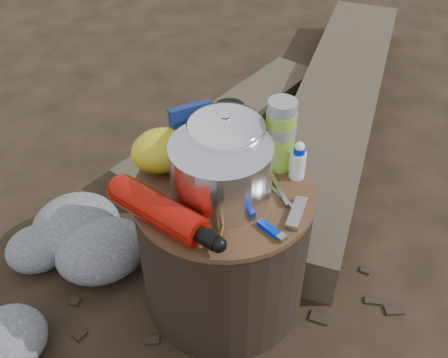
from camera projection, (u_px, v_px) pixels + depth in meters
name	position (u px, v px, depth m)	size (l,w,h in m)	color
ground	(224.00, 293.00, 1.65)	(60.00, 60.00, 0.00)	black
stump	(224.00, 246.00, 1.50)	(0.48, 0.48, 0.45)	black
rock_ring	(81.00, 330.00, 1.43)	(0.47, 1.02, 0.20)	slate
log_main	(336.00, 107.00, 2.32)	(0.34, 2.02, 0.17)	#41372B
log_small	(226.00, 122.00, 2.29)	(0.21, 1.16, 0.10)	#41372B
foil_windscreen	(221.00, 171.00, 1.29)	(0.26, 0.26, 0.16)	silver
camping_pot	(226.00, 147.00, 1.33)	(0.20, 0.20, 0.20)	white
fuel_bottle	(159.00, 211.00, 1.24)	(0.08, 0.33, 0.08)	#A40F06
thermos	(280.00, 135.00, 1.37)	(0.08, 0.08, 0.20)	#8CBF38
travel_mug	(229.00, 125.00, 1.47)	(0.08, 0.08, 0.12)	black
stuff_sack	(162.00, 150.00, 1.39)	(0.17, 0.14, 0.12)	gold
food_pouch	(193.00, 131.00, 1.42)	(0.12, 0.03, 0.16)	navy
lighter	(269.00, 228.00, 1.24)	(0.02, 0.08, 0.01)	#0024C7
multitool	(297.00, 213.00, 1.28)	(0.03, 0.11, 0.02)	#A9A9AE
pot_grabber	(275.00, 190.00, 1.34)	(0.04, 0.15, 0.01)	#A9A9AE
squeeze_bottle	(298.00, 162.00, 1.36)	(0.04, 0.04, 0.10)	white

